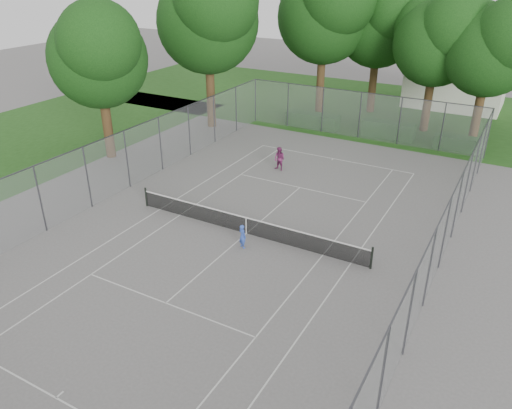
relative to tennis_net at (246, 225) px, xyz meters
The scene contains 17 objects.
ground 0.51m from the tennis_net, ahead, with size 120.00×120.00×0.00m, color #5F5C5A.
grass_far 26.00m from the tennis_net, 90.00° to the left, with size 60.00×20.00×0.00m, color #1C4513.
court_markings 0.50m from the tennis_net, ahead, with size 11.03×23.83×0.01m.
tennis_net is the anchor object (origin of this frame).
perimeter_fence 1.30m from the tennis_net, ahead, with size 18.08×34.08×3.52m.
tree_far_left 23.90m from the tennis_net, 103.35° to the left, with size 8.81×8.04×12.66m.
tree_far_midleft 25.61m from the tennis_net, 93.12° to the left, with size 7.99×7.29×11.48m.
tree_far_midright 22.66m from the tennis_net, 79.14° to the left, with size 7.31×6.67×10.50m.
tree_far_right 22.57m from the tennis_net, 68.58° to the left, with size 7.18×6.56×10.33m.
tree_side_back 19.74m from the tennis_net, 129.05° to the left, with size 8.81×8.04×12.67m.
tree_side_front 15.79m from the tennis_net, 160.75° to the left, with size 7.21×6.59×10.37m.
hedge_left 18.37m from the tennis_net, 103.17° to the left, with size 4.35×1.31×1.09m, color #174014.
hedge_mid 18.22m from the tennis_net, 83.70° to the left, with size 3.93×1.12×1.23m, color #174014.
hedge_right 19.30m from the tennis_net, 68.57° to the left, with size 3.16×1.16×0.95m, color #174014.
house 30.98m from the tennis_net, 81.32° to the left, with size 8.30×6.43×10.33m.
girl_player 1.30m from the tennis_net, 67.54° to the right, with size 0.44×0.29×1.20m, color blue.
woman_player 8.57m from the tennis_net, 105.70° to the left, with size 0.76×0.59×1.55m, color #6F2553.
Camera 1 is at (11.00, -18.69, 12.40)m, focal length 35.00 mm.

